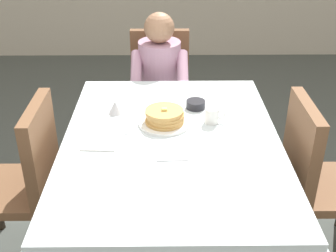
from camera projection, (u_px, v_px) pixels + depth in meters
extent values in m
plane|color=#474C47|center=(171.00, 247.00, 2.57)|extent=(14.00, 14.00, 0.00)
cube|color=silver|center=(172.00, 142.00, 2.23)|extent=(1.10, 1.50, 0.04)
cube|color=silver|center=(169.00, 99.00, 2.94)|extent=(1.10, 0.01, 0.18)
cube|color=silver|center=(65.00, 161.00, 2.27)|extent=(0.01, 1.50, 0.18)
cube|color=silver|center=(278.00, 160.00, 2.28)|extent=(0.01, 1.50, 0.18)
cylinder|color=brown|center=(101.00, 139.00, 2.99)|extent=(0.07, 0.07, 0.70)
cylinder|color=brown|center=(238.00, 138.00, 3.00)|extent=(0.07, 0.07, 0.70)
cube|color=brown|center=(160.00, 103.00, 3.30)|extent=(0.44, 0.44, 0.05)
cube|color=brown|center=(160.00, 60.00, 3.35)|extent=(0.44, 0.06, 0.48)
cylinder|color=#2D2319|center=(184.00, 141.00, 3.26)|extent=(0.04, 0.04, 0.40)
cylinder|color=#2D2319|center=(136.00, 141.00, 3.25)|extent=(0.04, 0.04, 0.40)
cylinder|color=#2D2319|center=(182.00, 118.00, 3.57)|extent=(0.04, 0.04, 0.40)
cylinder|color=#2D2319|center=(138.00, 118.00, 3.57)|extent=(0.04, 0.04, 0.40)
cylinder|color=#B2849E|center=(160.00, 72.00, 3.16)|extent=(0.30, 0.30, 0.46)
sphere|color=#A37556|center=(159.00, 28.00, 2.98)|extent=(0.21, 0.21, 0.21)
cylinder|color=#B2849E|center=(183.00, 70.00, 3.01)|extent=(0.08, 0.29, 0.23)
cylinder|color=#B2849E|center=(136.00, 71.00, 3.01)|extent=(0.08, 0.29, 0.23)
cylinder|color=#383D51|center=(171.00, 139.00, 3.23)|extent=(0.10, 0.10, 0.45)
cylinder|color=#383D51|center=(149.00, 139.00, 3.23)|extent=(0.10, 0.10, 0.45)
cube|color=brown|center=(331.00, 188.00, 2.38)|extent=(0.44, 0.44, 0.05)
cube|color=brown|center=(302.00, 147.00, 2.25)|extent=(0.06, 0.44, 0.48)
cylinder|color=#2D2319|center=(285.00, 200.00, 2.64)|extent=(0.04, 0.04, 0.40)
cylinder|color=#2D2319|center=(301.00, 243.00, 2.33)|extent=(0.04, 0.04, 0.40)
cube|color=brown|center=(10.00, 190.00, 2.36)|extent=(0.44, 0.44, 0.05)
cube|color=brown|center=(41.00, 148.00, 2.23)|extent=(0.06, 0.44, 0.48)
cylinder|color=#2D2319|center=(42.00, 245.00, 2.31)|extent=(0.04, 0.04, 0.40)
cylinder|color=#2D2319|center=(56.00, 202.00, 2.63)|extent=(0.04, 0.04, 0.40)
cylinder|color=white|center=(165.00, 123.00, 2.35)|extent=(0.28, 0.28, 0.02)
cylinder|color=tan|center=(165.00, 121.00, 2.34)|extent=(0.21, 0.21, 0.02)
cylinder|color=tan|center=(165.00, 118.00, 2.33)|extent=(0.20, 0.20, 0.02)
cylinder|color=tan|center=(165.00, 115.00, 2.33)|extent=(0.20, 0.20, 0.02)
cylinder|color=tan|center=(164.00, 112.00, 2.32)|extent=(0.20, 0.20, 0.02)
cube|color=#F4E072|center=(164.00, 109.00, 2.31)|extent=(0.03, 0.03, 0.01)
cylinder|color=white|center=(212.00, 116.00, 2.35)|extent=(0.08, 0.08, 0.08)
torus|color=white|center=(221.00, 115.00, 2.35)|extent=(0.05, 0.01, 0.05)
cylinder|color=black|center=(196.00, 104.00, 2.52)|extent=(0.11, 0.11, 0.04)
cone|color=silver|center=(115.00, 107.00, 2.45)|extent=(0.08, 0.08, 0.07)
cube|color=silver|center=(129.00, 126.00, 2.33)|extent=(0.03, 0.18, 0.00)
cube|color=silver|center=(200.00, 125.00, 2.34)|extent=(0.03, 0.20, 0.00)
cube|color=silver|center=(172.00, 160.00, 2.04)|extent=(0.15, 0.02, 0.00)
cube|color=white|center=(99.00, 144.00, 2.16)|extent=(0.18, 0.13, 0.01)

